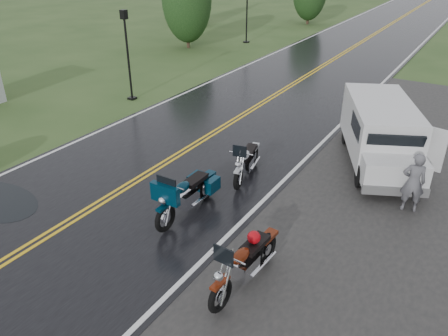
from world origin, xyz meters
name	(u,v)px	position (x,y,z in m)	size (l,w,h in m)	color
ground	(100,204)	(0.00, 0.00, 0.00)	(120.00, 120.00, 0.00)	#2D471E
road	(264,102)	(0.00, 10.00, 0.02)	(8.00, 100.00, 0.04)	black
motorcycle_red	(220,284)	(4.94, -1.61, 0.71)	(0.88, 2.41, 1.42)	#5C1C0A
motorcycle_teal	(165,208)	(2.40, -0.10, 0.73)	(0.90, 2.48, 1.47)	#052537
motorcycle_silver	(238,171)	(2.89, 2.63, 0.66)	(0.81, 2.23, 1.32)	#B5B8BD
van_white	(364,157)	(5.85, 4.68, 1.01)	(1.93, 5.14, 2.02)	silver
person_at_van	(413,183)	(7.32, 4.13, 0.84)	(0.61, 0.40, 1.67)	#545359
lamp_post_near_left	(128,56)	(-5.39, 7.24, 1.98)	(0.34, 0.34, 3.95)	black
lamp_post_far_left	(247,12)	(-7.02, 20.93, 2.09)	(0.36, 0.36, 4.18)	black
tree_left_mid	(187,8)	(-9.54, 17.39, 2.54)	(3.26, 3.26, 5.09)	#1E3D19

